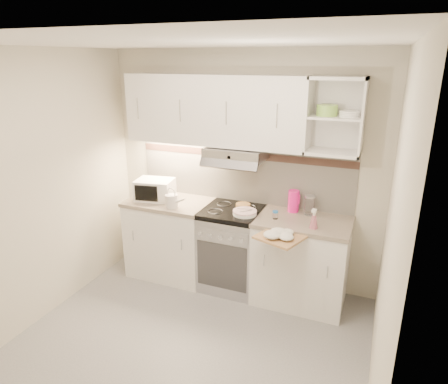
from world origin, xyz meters
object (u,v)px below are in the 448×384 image
object	(u,v)px
microwave	(155,189)
pink_pitcher	(294,201)
plate_stack	(245,213)
spray_bottle	(314,220)
electric_range	(232,248)
cutting_board	(280,237)
glass_jar	(309,205)
watering_can	(172,201)

from	to	relation	value
microwave	pink_pitcher	xyz separation A→B (m)	(1.52, 0.21, 0.00)
plate_stack	spray_bottle	bearing A→B (deg)	-6.21
electric_range	pink_pitcher	world-z (taller)	pink_pitcher
spray_bottle	cutting_board	distance (m)	0.37
glass_jar	spray_bottle	xyz separation A→B (m)	(0.10, -0.32, -0.02)
pink_pitcher	spray_bottle	world-z (taller)	pink_pitcher
microwave	glass_jar	bearing A→B (deg)	-3.82
electric_range	glass_jar	size ratio (longest dim) A/B	4.48
plate_stack	cutting_board	world-z (taller)	plate_stack
electric_range	spray_bottle	size ratio (longest dim) A/B	4.41
electric_range	plate_stack	size ratio (longest dim) A/B	3.71
pink_pitcher	cutting_board	bearing A→B (deg)	-86.86
pink_pitcher	spray_bottle	size ratio (longest dim) A/B	1.10
microwave	spray_bottle	distance (m)	1.79
pink_pitcher	glass_jar	size ratio (longest dim) A/B	1.12
glass_jar	plate_stack	bearing A→B (deg)	-157.48
pink_pitcher	cutting_board	size ratio (longest dim) A/B	0.60
glass_jar	cutting_board	distance (m)	0.61
electric_range	pink_pitcher	xyz separation A→B (m)	(0.60, 0.18, 0.56)
microwave	plate_stack	world-z (taller)	microwave
electric_range	microwave	distance (m)	1.07
pink_pitcher	microwave	bearing A→B (deg)	-170.80
microwave	pink_pitcher	size ratio (longest dim) A/B	1.97
watering_can	spray_bottle	xyz separation A→B (m)	(1.48, 0.02, 0.00)
microwave	pink_pitcher	world-z (taller)	same
microwave	watering_can	world-z (taller)	microwave
electric_range	plate_stack	bearing A→B (deg)	-27.44
watering_can	cutting_board	bearing A→B (deg)	2.39
glass_jar	pink_pitcher	bearing A→B (deg)	171.70
watering_can	spray_bottle	bearing A→B (deg)	13.87
electric_range	microwave	xyz separation A→B (m)	(-0.92, -0.02, 0.56)
microwave	plate_stack	size ratio (longest dim) A/B	1.83
microwave	spray_bottle	size ratio (longest dim) A/B	2.18
plate_stack	cutting_board	bearing A→B (deg)	-36.13
electric_range	plate_stack	world-z (taller)	plate_stack
electric_range	pink_pitcher	bearing A→B (deg)	17.07
plate_stack	pink_pitcher	distance (m)	0.52
watering_can	plate_stack	distance (m)	0.78
microwave	glass_jar	distance (m)	1.69
plate_stack	electric_range	bearing A→B (deg)	152.56
pink_pitcher	plate_stack	bearing A→B (deg)	-146.25
plate_stack	watering_can	bearing A→B (deg)	-173.02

